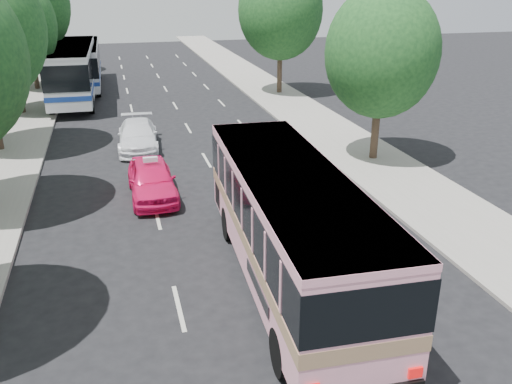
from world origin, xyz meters
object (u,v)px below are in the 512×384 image
object	(u,v)px
pink_bus	(290,216)
tour_coach_rear	(83,61)
tour_coach_front	(73,68)
white_pickup	(138,135)
pink_taxi	(152,180)

from	to	relation	value
pink_bus	tour_coach_rear	bearing A→B (deg)	103.63
tour_coach_front	tour_coach_rear	size ratio (longest dim) A/B	1.13
tour_coach_front	tour_coach_rear	bearing A→B (deg)	84.80
pink_bus	white_pickup	size ratio (longest dim) A/B	2.26
pink_taxi	tour_coach_front	bearing A→B (deg)	99.85
tour_coach_rear	pink_bus	bearing A→B (deg)	-78.55
tour_coach_front	tour_coach_rear	world-z (taller)	tour_coach_front
pink_taxi	white_pickup	distance (m)	6.75
pink_bus	tour_coach_rear	distance (m)	32.34
white_pickup	tour_coach_rear	distance (m)	17.73
pink_bus	tour_coach_rear	world-z (taller)	pink_bus
tour_coach_rear	tour_coach_front	bearing A→B (deg)	-96.08
white_pickup	tour_coach_front	size ratio (longest dim) A/B	0.38
pink_bus	pink_taxi	distance (m)	8.31
pink_bus	tour_coach_front	bearing A→B (deg)	106.49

